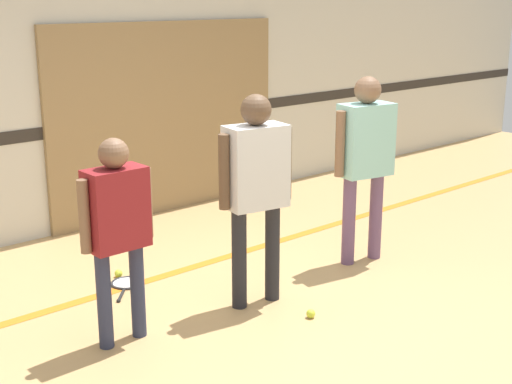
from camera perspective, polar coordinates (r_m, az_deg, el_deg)
ground_plane at (r=5.46m, az=-0.07°, el=-9.26°), size 16.00×16.00×0.00m
wall_back at (r=7.17m, az=-14.24°, el=9.49°), size 16.00×0.07×3.20m
wall_panel at (r=7.72m, az=-7.01°, el=5.88°), size 2.84×0.05×2.03m
floor_stripe at (r=6.18m, az=-6.17°, el=-6.31°), size 14.40×0.10×0.01m
person_instructor at (r=5.22m, az=-0.00°, el=1.16°), size 0.60×0.33×1.61m
person_student_left at (r=4.74m, az=-11.06°, el=-2.15°), size 0.54×0.22×1.41m
person_student_right at (r=6.18m, az=8.74°, el=3.38°), size 0.61×0.34×1.63m
racket_spare_on_floor at (r=5.96m, az=-10.32°, el=-7.25°), size 0.45×0.47×0.03m
tennis_ball_near_instructor at (r=5.31m, az=4.40°, el=-9.68°), size 0.07×0.07×0.07m
tennis_ball_by_spare_racket at (r=6.12m, az=-10.94°, el=-6.41°), size 0.07×0.07×0.07m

